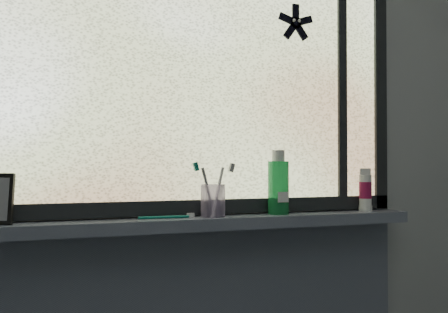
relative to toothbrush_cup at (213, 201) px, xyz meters
name	(u,v)px	position (x,y,z in m)	size (l,w,h in m)	color
wall_back	(189,149)	(-0.06, 0.08, 0.18)	(3.00, 0.01, 2.50)	#9EA3A8
windowsill	(195,223)	(-0.06, 0.00, -0.07)	(1.62, 0.14, 0.04)	slate
window_pane	(191,68)	(-0.06, 0.05, 0.46)	(1.50, 0.01, 1.00)	silver
frame_bottom	(191,207)	(-0.06, 0.05, -0.02)	(1.60, 0.03, 0.05)	black
frame_right	(379,80)	(0.71, 0.05, 0.46)	(0.05, 0.03, 1.10)	black
frame_mullion	(341,78)	(0.54, 0.05, 0.46)	(0.04, 0.03, 1.00)	black
starfish_sticker	(296,23)	(0.34, 0.04, 0.65)	(0.15, 0.02, 0.15)	black
toothbrush_cup	(213,201)	(0.00, 0.00, 0.00)	(0.08, 0.08, 0.11)	#C8AEE6
toothbrush_lying	(164,216)	(-0.17, 0.00, -0.05)	(0.21, 0.02, 0.01)	#0C7362
mouthwash_bottle	(278,182)	(0.25, 0.01, 0.06)	(0.07, 0.07, 0.19)	green
cream_tube	(365,188)	(0.62, 0.01, 0.03)	(0.05, 0.05, 0.12)	silver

